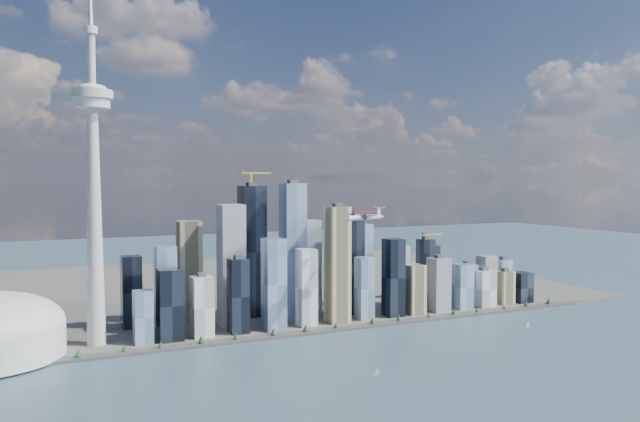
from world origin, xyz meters
name	(u,v)px	position (x,y,z in m)	size (l,w,h in m)	color
ground	(393,382)	(0.00, 0.00, 0.00)	(4000.00, 4000.00, 0.00)	#314A56
seawall	(307,333)	(0.00, 250.00, 2.00)	(1100.00, 22.00, 4.00)	#383838
land	(224,287)	(0.00, 700.00, 1.50)	(1400.00, 900.00, 3.00)	#4C4C47
shoreline_trees	(307,328)	(0.00, 250.00, 8.78)	(960.53, 7.20, 8.80)	#3F2D1E
skyscraper_cluster	(319,274)	(59.62, 336.82, 76.96)	(736.00, 142.00, 248.66)	black
needle_tower	(94,180)	(-300.00, 310.00, 235.84)	(56.00, 56.00, 550.50)	#ABAAA6
airplane	(364,217)	(75.15, 205.91, 180.57)	(77.29, 68.79, 18.97)	silver
sailboat_west	(377,372)	(-3.76, 32.20, 3.45)	(7.50, 4.71, 10.77)	silver
sailboat_east	(528,325)	(340.22, 142.48, 3.22)	(7.22, 3.61, 10.05)	silver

